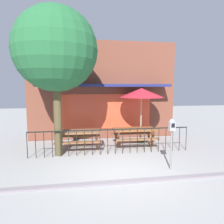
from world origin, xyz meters
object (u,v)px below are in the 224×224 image
parking_meter_near (172,131)px  street_tree (56,50)px  patio_umbrella (141,93)px  picnic_table_left (78,135)px  picnic_table_right (134,132)px

parking_meter_near → street_tree: bearing=151.5°
parking_meter_near → street_tree: size_ratio=0.30×
patio_umbrella → street_tree: street_tree is taller
picnic_table_left → patio_umbrella: (2.82, 0.62, 1.67)m
picnic_table_left → parking_meter_near: bearing=-41.8°
street_tree → parking_meter_near: bearing=-28.5°
patio_umbrella → parking_meter_near: bearing=-89.9°
picnic_table_left → parking_meter_near: parking_meter_near is taller
parking_meter_near → street_tree: street_tree is taller
picnic_table_left → picnic_table_right: size_ratio=1.00×
picnic_table_right → patio_umbrella: (0.45, 0.52, 1.67)m
picnic_table_left → street_tree: bearing=-140.6°
picnic_table_right → picnic_table_left: bearing=-177.6°
patio_umbrella → street_tree: 4.06m
parking_meter_near → picnic_table_right: bearing=99.9°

